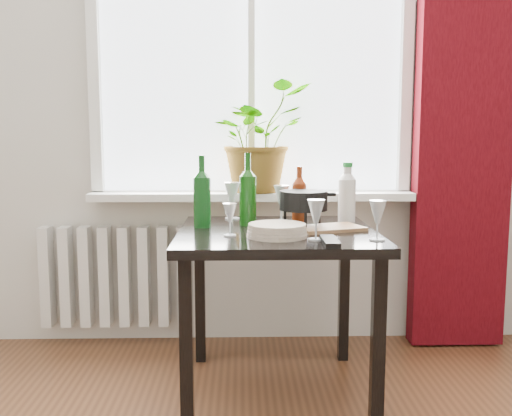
{
  "coord_description": "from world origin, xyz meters",
  "views": [
    {
      "loc": [
        -0.05,
        -0.89,
        1.15
      ],
      "look_at": [
        0.01,
        1.55,
        0.84
      ],
      "focal_mm": 40.0,
      "sensor_mm": 36.0,
      "label": 1
    }
  ],
  "objects_px": {
    "tv_remote": "(330,241)",
    "wineglass_front_left": "(230,219)",
    "wineglass_far_right": "(377,220)",
    "wineglass_front_right": "(316,220)",
    "cleaning_bottle": "(347,192)",
    "wine_bottle_left": "(202,191)",
    "plate_stack": "(277,230)",
    "potted_plant": "(258,138)",
    "wineglass_back_center": "(281,203)",
    "cutting_board": "(329,228)",
    "table": "(277,251)",
    "fondue_pot": "(303,209)",
    "bottle_amber": "(299,194)",
    "wine_bottle_right": "(248,189)",
    "wineglass_back_left": "(232,200)",
    "radiator": "(115,276)"
  },
  "relations": [
    {
      "from": "plate_stack",
      "to": "wineglass_back_left",
      "type": "bearing_deg",
      "value": 110.75
    },
    {
      "from": "wine_bottle_right",
      "to": "tv_remote",
      "type": "xyz_separation_m",
      "value": [
        0.31,
        -0.47,
        -0.16
      ]
    },
    {
      "from": "wine_bottle_right",
      "to": "wineglass_front_right",
      "type": "xyz_separation_m",
      "value": [
        0.26,
        -0.39,
        -0.09
      ]
    },
    {
      "from": "wine_bottle_left",
      "to": "cutting_board",
      "type": "xyz_separation_m",
      "value": [
        0.56,
        -0.09,
        -0.16
      ]
    },
    {
      "from": "table",
      "to": "fondue_pot",
      "type": "height_order",
      "value": "fondue_pot"
    },
    {
      "from": "wineglass_far_right",
      "to": "wine_bottle_right",
      "type": "bearing_deg",
      "value": 141.62
    },
    {
      "from": "wineglass_back_left",
      "to": "fondue_pot",
      "type": "height_order",
      "value": "wineglass_back_left"
    },
    {
      "from": "wineglass_front_left",
      "to": "wineglass_far_right",
      "type": "bearing_deg",
      "value": -10.71
    },
    {
      "from": "wineglass_back_left",
      "to": "cleaning_bottle",
      "type": "bearing_deg",
      "value": -12.12
    },
    {
      "from": "tv_remote",
      "to": "wineglass_front_left",
      "type": "bearing_deg",
      "value": 155.3
    },
    {
      "from": "wineglass_front_left",
      "to": "plate_stack",
      "type": "bearing_deg",
      "value": -7.24
    },
    {
      "from": "bottle_amber",
      "to": "cutting_board",
      "type": "distance_m",
      "value": 0.25
    },
    {
      "from": "wineglass_front_right",
      "to": "table",
      "type": "bearing_deg",
      "value": 118.96
    },
    {
      "from": "wineglass_far_right",
      "to": "wineglass_front_right",
      "type": "bearing_deg",
      "value": 178.31
    },
    {
      "from": "wine_bottle_right",
      "to": "tv_remote",
      "type": "bearing_deg",
      "value": -56.87
    },
    {
      "from": "plate_stack",
      "to": "potted_plant",
      "type": "bearing_deg",
      "value": 93.97
    },
    {
      "from": "plate_stack",
      "to": "cutting_board",
      "type": "bearing_deg",
      "value": 34.89
    },
    {
      "from": "radiator",
      "to": "table",
      "type": "bearing_deg",
      "value": -36.54
    },
    {
      "from": "wine_bottle_left",
      "to": "plate_stack",
      "type": "distance_m",
      "value": 0.43
    },
    {
      "from": "potted_plant",
      "to": "wineglass_back_center",
      "type": "xyz_separation_m",
      "value": [
        0.1,
        -0.37,
        -0.31
      ]
    },
    {
      "from": "potted_plant",
      "to": "wine_bottle_right",
      "type": "height_order",
      "value": "potted_plant"
    },
    {
      "from": "table",
      "to": "potted_plant",
      "type": "bearing_deg",
      "value": 96.07
    },
    {
      "from": "wineglass_front_right",
      "to": "wineglass_back_left",
      "type": "height_order",
      "value": "wineglass_back_left"
    },
    {
      "from": "table",
      "to": "radiator",
      "type": "bearing_deg",
      "value": 143.46
    },
    {
      "from": "wineglass_front_left",
      "to": "wine_bottle_left",
      "type": "bearing_deg",
      "value": 119.23
    },
    {
      "from": "wine_bottle_left",
      "to": "cutting_board",
      "type": "height_order",
      "value": "wine_bottle_left"
    },
    {
      "from": "plate_stack",
      "to": "fondue_pot",
      "type": "distance_m",
      "value": 0.27
    },
    {
      "from": "wineglass_back_center",
      "to": "bottle_amber",
      "type": "bearing_deg",
      "value": -38.16
    },
    {
      "from": "table",
      "to": "wineglass_front_right",
      "type": "distance_m",
      "value": 0.33
    },
    {
      "from": "wineglass_far_right",
      "to": "cutting_board",
      "type": "relative_size",
      "value": 0.57
    },
    {
      "from": "wine_bottle_left",
      "to": "wineglass_back_left",
      "type": "height_order",
      "value": "wine_bottle_left"
    },
    {
      "from": "potted_plant",
      "to": "wine_bottle_right",
      "type": "distance_m",
      "value": 0.53
    },
    {
      "from": "wine_bottle_right",
      "to": "wineglass_front_right",
      "type": "distance_m",
      "value": 0.48
    },
    {
      "from": "wine_bottle_left",
      "to": "tv_remote",
      "type": "xyz_separation_m",
      "value": [
        0.51,
        -0.41,
        -0.15
      ]
    },
    {
      "from": "potted_plant",
      "to": "fondue_pot",
      "type": "xyz_separation_m",
      "value": [
        0.19,
        -0.56,
        -0.31
      ]
    },
    {
      "from": "wineglass_front_left",
      "to": "tv_remote",
      "type": "xyz_separation_m",
      "value": [
        0.38,
        -0.18,
        -0.06
      ]
    },
    {
      "from": "cleaning_bottle",
      "to": "radiator",
      "type": "bearing_deg",
      "value": 160.87
    },
    {
      "from": "potted_plant",
      "to": "cleaning_bottle",
      "type": "distance_m",
      "value": 0.63
    },
    {
      "from": "wineglass_far_right",
      "to": "wineglass_back_left",
      "type": "height_order",
      "value": "wineglass_back_left"
    },
    {
      "from": "wine_bottle_right",
      "to": "wineglass_back_center",
      "type": "height_order",
      "value": "wine_bottle_right"
    },
    {
      "from": "cleaning_bottle",
      "to": "tv_remote",
      "type": "bearing_deg",
      "value": -106.74
    },
    {
      "from": "wineglass_back_center",
      "to": "fondue_pot",
      "type": "relative_size",
      "value": 0.73
    },
    {
      "from": "radiator",
      "to": "wineglass_front_right",
      "type": "xyz_separation_m",
      "value": [
        0.99,
        -0.88,
        0.44
      ]
    },
    {
      "from": "wineglass_front_left",
      "to": "bottle_amber",
      "type": "bearing_deg",
      "value": 45.9
    },
    {
      "from": "fondue_pot",
      "to": "tv_remote",
      "type": "bearing_deg",
      "value": -105.05
    },
    {
      "from": "wineglass_back_center",
      "to": "wineglass_far_right",
      "type": "bearing_deg",
      "value": -55.54
    },
    {
      "from": "radiator",
      "to": "bottle_amber",
      "type": "distance_m",
      "value": 1.17
    },
    {
      "from": "wineglass_far_right",
      "to": "wineglass_front_left",
      "type": "xyz_separation_m",
      "value": [
        -0.58,
        0.11,
        -0.01
      ]
    },
    {
      "from": "table",
      "to": "fondue_pot",
      "type": "distance_m",
      "value": 0.22
    },
    {
      "from": "wine_bottle_left",
      "to": "tv_remote",
      "type": "bearing_deg",
      "value": -38.68
    }
  ]
}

